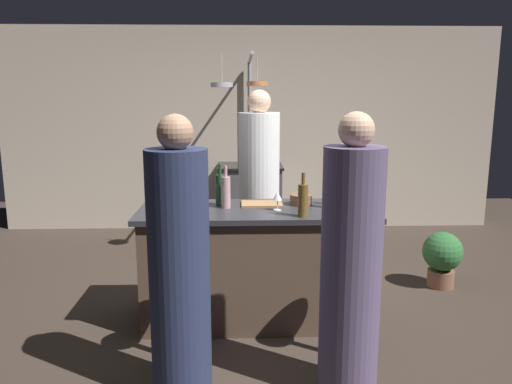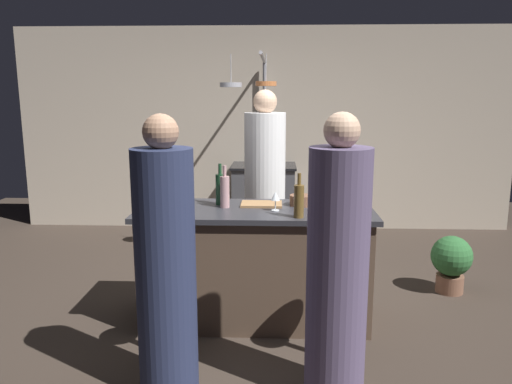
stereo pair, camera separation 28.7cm
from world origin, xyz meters
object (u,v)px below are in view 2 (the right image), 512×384
at_px(guest_left, 166,269).
at_px(wine_bottle_rose, 225,191).
at_px(wine_glass_by_chef, 361,196).
at_px(wine_bottle_green, 220,189).
at_px(wine_glass_near_left_guest, 183,190).
at_px(bar_stool_right, 340,308).
at_px(cutting_board, 262,204).
at_px(wine_bottle_amber, 299,200).
at_px(mixing_bowl_wooden, 301,200).
at_px(chef, 265,194).
at_px(bar_stool_left, 171,305).
at_px(wine_bottle_red, 339,193).
at_px(pepper_mill, 336,193).
at_px(guest_right, 337,270).
at_px(mixing_bowl_steel, 173,203).
at_px(wine_glass_near_right_guest, 275,197).
at_px(stove_range, 264,200).
at_px(mixing_bowl_ceramic, 176,209).
at_px(potted_plant, 451,260).

distance_m(guest_left, wine_bottle_rose, 1.09).
bearing_deg(wine_glass_by_chef, guest_left, -141.56).
bearing_deg(wine_bottle_green, wine_glass_near_left_guest, 168.09).
distance_m(bar_stool_right, cutting_board, 1.06).
bearing_deg(wine_bottle_amber, mixing_bowl_wooden, 85.11).
relative_size(chef, bar_stool_left, 2.65).
height_order(wine_bottle_red, wine_bottle_rose, wine_bottle_red).
distance_m(wine_glass_by_chef, mixing_bowl_wooden, 0.47).
bearing_deg(pepper_mill, guest_left, -135.01).
bearing_deg(guest_right, pepper_mill, 84.08).
xyz_separation_m(wine_bottle_green, wine_bottle_amber, (0.60, -0.40, -0.00)).
bearing_deg(mixing_bowl_steel, wine_glass_near_right_guest, -5.41).
relative_size(guest_right, wine_glass_near_right_guest, 11.44).
bearing_deg(bar_stool_right, cutting_board, 126.20).
bearing_deg(wine_glass_near_left_guest, bar_stool_right, -34.89).
distance_m(stove_range, mixing_bowl_wooden, 2.40).
xyz_separation_m(stove_range, mixing_bowl_steel, (-0.63, -2.44, 0.49)).
relative_size(guest_right, cutting_board, 5.22).
distance_m(wine_glass_near_right_guest, mixing_bowl_ceramic, 0.74).
xyz_separation_m(wine_bottle_amber, mixing_bowl_wooden, (0.03, 0.39, -0.08)).
relative_size(mixing_bowl_steel, mixing_bowl_ceramic, 0.98).
distance_m(guest_right, wine_glass_by_chef, 1.08).
relative_size(potted_plant, wine_bottle_amber, 1.63).
bearing_deg(stove_range, cutting_board, -88.90).
relative_size(wine_bottle_rose, mixing_bowl_ceramic, 1.90).
bearing_deg(wine_glass_by_chef, chef, 131.03).
distance_m(wine_bottle_green, wine_bottle_rose, 0.11).
bearing_deg(pepper_mill, mixing_bowl_ceramic, -165.84).
relative_size(guest_right, pepper_mill, 7.95).
xyz_separation_m(bar_stool_left, mixing_bowl_wooden, (0.89, 0.75, 0.57)).
height_order(wine_bottle_red, wine_glass_by_chef, wine_bottle_red).
relative_size(chef, wine_glass_by_chef, 12.33).
distance_m(wine_bottle_red, wine_bottle_amber, 0.39).
xyz_separation_m(chef, wine_bottle_green, (-0.33, -0.74, 0.19)).
bearing_deg(potted_plant, mixing_bowl_wooden, -160.48).
distance_m(stove_range, wine_glass_near_right_guest, 2.58).
distance_m(chef, wine_bottle_green, 0.84).
xyz_separation_m(wine_glass_by_chef, mixing_bowl_steel, (-1.44, -0.01, -0.07)).
distance_m(pepper_mill, wine_glass_by_chef, 0.20).
relative_size(potted_plant, wine_bottle_red, 1.55).
bearing_deg(wine_glass_near_left_guest, wine_glass_by_chef, -7.59).
relative_size(chef, mixing_bowl_steel, 10.67).
distance_m(stove_range, mixing_bowl_steel, 2.57).
distance_m(chef, wine_bottle_red, 1.09).
distance_m(chef, cutting_board, 0.76).
bearing_deg(wine_bottle_red, wine_bottle_amber, -142.70).
bearing_deg(potted_plant, cutting_board, -163.65).
relative_size(wine_bottle_green, wine_glass_near_right_guest, 2.24).
relative_size(bar_stool_right, bar_stool_left, 1.00).
bearing_deg(wine_glass_near_left_guest, wine_bottle_green, -11.91).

